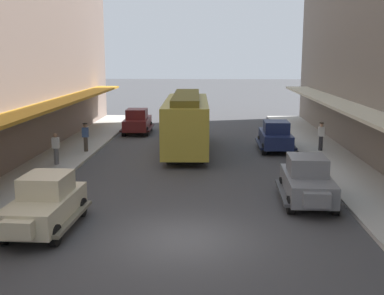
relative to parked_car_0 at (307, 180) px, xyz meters
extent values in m
plane|color=#424244|center=(-4.61, -3.97, -0.94)|extent=(200.00, 200.00, 0.00)
cube|color=slate|center=(0.00, -0.03, -0.20)|extent=(1.85, 3.96, 0.80)
cube|color=slate|center=(0.01, 0.22, 0.55)|extent=(1.50, 1.75, 0.70)
cube|color=#8C9EA8|center=(0.01, 0.22, 0.55)|extent=(1.43, 1.72, 0.42)
cube|color=slate|center=(-0.08, -2.16, -0.15)|extent=(0.95, 0.39, 0.52)
cube|color=#393A3D|center=(0.95, -0.07, -0.52)|extent=(0.37, 3.52, 0.12)
cube|color=#393A3D|center=(-0.95, 0.00, -0.52)|extent=(0.37, 3.52, 0.12)
cylinder|color=black|center=(0.75, -1.43, -0.60)|extent=(0.25, 0.69, 0.68)
cylinder|color=black|center=(-0.86, -1.37, -0.60)|extent=(0.25, 0.69, 0.68)
cylinder|color=black|center=(0.86, 1.30, -0.60)|extent=(0.25, 0.69, 0.68)
cylinder|color=black|center=(-0.76, 1.36, -0.60)|extent=(0.25, 0.69, 0.68)
cube|color=#591919|center=(-9.24, 16.58, -0.20)|extent=(1.78, 3.93, 0.80)
cube|color=#591919|center=(-9.24, 16.33, 0.55)|extent=(1.47, 1.73, 0.70)
cube|color=#8C9EA8|center=(-9.24, 16.33, 0.55)|extent=(1.40, 1.69, 0.42)
cube|color=#591919|center=(-9.29, 18.71, -0.15)|extent=(0.94, 0.38, 0.52)
cube|color=black|center=(-10.19, 16.56, -0.52)|extent=(0.31, 3.51, 0.12)
cube|color=black|center=(-8.29, 16.60, -0.52)|extent=(0.31, 3.51, 0.12)
cylinder|color=black|center=(-10.08, 17.92, -0.60)|extent=(0.23, 0.68, 0.68)
cylinder|color=black|center=(-8.46, 17.96, -0.60)|extent=(0.23, 0.68, 0.68)
cylinder|color=black|center=(-10.02, 15.19, -0.60)|extent=(0.23, 0.68, 0.68)
cylinder|color=black|center=(-8.41, 15.23, -0.60)|extent=(0.23, 0.68, 0.68)
cube|color=beige|center=(-9.30, -3.27, -0.20)|extent=(1.83, 3.96, 0.80)
cube|color=beige|center=(-9.29, -3.02, 0.55)|extent=(1.50, 1.75, 0.70)
cube|color=#8C9EA8|center=(-9.29, -3.02, 0.55)|extent=(1.42, 1.71, 0.42)
cube|color=beige|center=(-9.37, -5.40, -0.15)|extent=(0.95, 0.39, 0.52)
cube|color=#6D6856|center=(-8.35, -3.30, -0.52)|extent=(0.36, 3.52, 0.12)
cube|color=#6D6856|center=(-10.25, -3.24, -0.52)|extent=(0.36, 3.52, 0.12)
cylinder|color=black|center=(-8.54, -4.66, -0.60)|extent=(0.24, 0.69, 0.68)
cylinder|color=black|center=(-10.15, -4.61, -0.60)|extent=(0.24, 0.69, 0.68)
cylinder|color=black|center=(-8.44, -1.93, -0.60)|extent=(0.24, 0.69, 0.68)
cylinder|color=black|center=(-10.06, -1.88, -0.60)|extent=(0.24, 0.69, 0.68)
cube|color=#19234C|center=(0.13, 10.47, -0.20)|extent=(1.74, 3.92, 0.80)
cube|color=#19234C|center=(0.12, 10.22, 0.55)|extent=(1.46, 1.72, 0.70)
cube|color=#8C9EA8|center=(0.12, 10.22, 0.55)|extent=(1.39, 1.68, 0.42)
cube|color=#19234C|center=(0.15, 12.60, -0.15)|extent=(0.94, 0.37, 0.52)
cube|color=black|center=(-0.82, 10.48, -0.52)|extent=(0.28, 3.51, 0.12)
cube|color=black|center=(1.08, 10.46, -0.52)|extent=(0.28, 3.51, 0.12)
cylinder|color=black|center=(-0.66, 11.84, -0.60)|extent=(0.23, 0.68, 0.68)
cylinder|color=black|center=(0.95, 11.82, -0.60)|extent=(0.23, 0.68, 0.68)
cylinder|color=black|center=(-0.70, 9.11, -0.60)|extent=(0.23, 0.68, 0.68)
cylinder|color=black|center=(0.92, 9.09, -0.60)|extent=(0.23, 0.68, 0.68)
cube|color=gold|center=(-5.26, 10.03, 0.81)|extent=(2.78, 9.67, 2.70)
cube|color=brown|center=(-5.26, 10.03, 2.34)|extent=(1.75, 8.68, 0.36)
cube|color=#8C9EA8|center=(-5.26, 10.03, 1.28)|extent=(2.78, 8.90, 0.95)
cube|color=black|center=(-5.35, 12.91, -0.74)|extent=(2.03, 1.26, 0.40)
cube|color=black|center=(-5.18, 7.15, -0.74)|extent=(2.03, 1.26, 0.40)
cylinder|color=slate|center=(-11.81, 5.63, -0.37)|extent=(0.24, 0.24, 0.85)
cube|color=white|center=(-11.81, 5.63, 0.34)|extent=(0.36, 0.22, 0.56)
sphere|color=#9E7051|center=(-11.81, 5.63, 0.74)|extent=(0.22, 0.22, 0.22)
cylinder|color=#4C4238|center=(-11.16, 9.05, -0.37)|extent=(0.24, 0.24, 0.85)
cube|color=#3F598C|center=(-11.16, 9.05, 0.34)|extent=(0.36, 0.22, 0.56)
sphere|color=#9E7051|center=(-11.16, 9.05, 0.74)|extent=(0.22, 0.22, 0.22)
cylinder|color=black|center=(-11.16, 9.05, 0.86)|extent=(0.28, 0.28, 0.04)
cylinder|color=#2D2D33|center=(2.74, 9.88, -0.37)|extent=(0.24, 0.24, 0.85)
cube|color=white|center=(2.74, 9.88, 0.34)|extent=(0.36, 0.22, 0.56)
sphere|color=tan|center=(2.74, 9.88, 0.74)|extent=(0.22, 0.22, 0.22)
cylinder|color=black|center=(2.74, 9.88, 0.86)|extent=(0.28, 0.28, 0.04)
camera|label=1|loc=(-3.79, -18.23, 4.83)|focal=44.58mm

